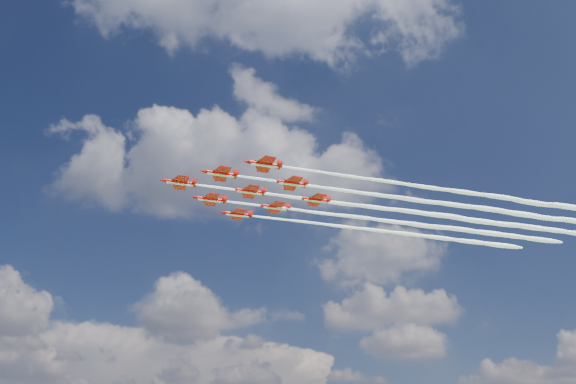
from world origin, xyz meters
name	(u,v)px	position (x,y,z in m)	size (l,w,h in m)	color
jet_lead	(368,207)	(31.49, 14.18, 83.90)	(103.72, 37.85, 2.38)	#BD0C0A
jet_row2_port	(411,199)	(42.45, 9.75, 83.90)	(103.72, 37.85, 2.38)	#BD0C0A
jet_row2_starb	(386,221)	(37.57, 24.32, 83.90)	(103.72, 37.85, 2.38)	#BD0C0A
jet_row3_port	(457,191)	(53.41, 5.33, 83.90)	(103.72, 37.85, 2.38)	#BD0C0A
jet_row3_centre	(427,214)	(48.53, 19.89, 83.90)	(103.72, 37.85, 2.38)	#BD0C0A
jet_row3_starb	(402,233)	(43.65, 34.46, 83.90)	(103.72, 37.85, 2.38)	#BD0C0A
jet_row4_port	(470,207)	(59.49, 15.46, 83.90)	(103.72, 37.85, 2.38)	#BD0C0A
jet_row4_starb	(441,227)	(54.61, 30.03, 83.90)	(103.72, 37.85, 2.38)	#BD0C0A
jet_tail	(482,221)	(65.57, 25.60, 83.90)	(103.72, 37.85, 2.38)	#BD0C0A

